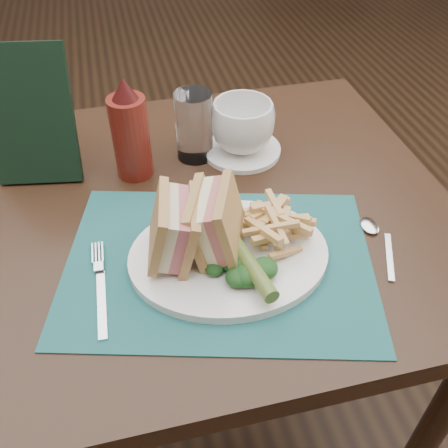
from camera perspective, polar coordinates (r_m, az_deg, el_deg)
The scene contains 16 objects.
floor at distance 1.73m, azimuth -5.92°, elevation -6.38°, with size 7.00×7.00×0.00m, color black.
table_main at distance 1.13m, azimuth -3.14°, elevation -12.55°, with size 0.90×0.75×0.75m, color black, non-canonical shape.
placemat at distance 0.75m, azimuth -0.58°, elevation -4.38°, with size 0.46×0.33×0.00m, color #1A5454.
plate at distance 0.75m, azimuth 0.54°, elevation -3.62°, with size 0.30×0.24×0.01m, color white, non-canonical shape.
sandwich_half_a at distance 0.71m, azimuth -7.50°, elevation -0.56°, with size 0.06×0.11×0.10m, color tan, non-canonical shape.
sandwich_half_b at distance 0.71m, azimuth -2.54°, elevation 0.48°, with size 0.06×0.11×0.10m, color tan, non-canonical shape.
kale_garnish at distance 0.70m, azimuth 1.95°, elevation -5.31°, with size 0.11×0.08×0.03m, color #143716, non-canonical shape.
pickle_spear at distance 0.69m, azimuth 3.21°, elevation -4.99°, with size 0.02×0.02×0.12m, color #4A6024.
fries_pile at distance 0.76m, azimuth 5.69°, elevation 0.19°, with size 0.18×0.20×0.05m, color tan, non-canonical shape.
fork at distance 0.73m, azimuth -13.98°, elevation -6.87°, with size 0.03×0.17×0.01m, color silver, non-canonical shape.
spoon at distance 0.81m, azimuth 17.63°, elevation -2.20°, with size 0.03×0.15×0.01m, color silver, non-canonical shape.
saucer at distance 0.97m, azimuth 2.03°, elevation 8.49°, with size 0.15×0.15×0.01m, color white.
coffee_cup at distance 0.95m, azimuth 2.11°, elevation 11.11°, with size 0.12×0.12×0.09m, color white.
drinking_glass at distance 0.93m, azimuth -3.44°, elevation 11.11°, with size 0.07×0.07×0.13m, color silver.
ketchup_bottle at distance 0.88m, azimuth -10.72°, elevation 10.63°, with size 0.07×0.07×0.19m, color #5B170F, non-canonical shape.
check_presenter at distance 0.92m, azimuth -21.24°, elevation 11.47°, with size 0.14×0.02×0.24m, color black.
Camera 1 is at (-0.09, -1.14, 1.30)m, focal length 40.00 mm.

